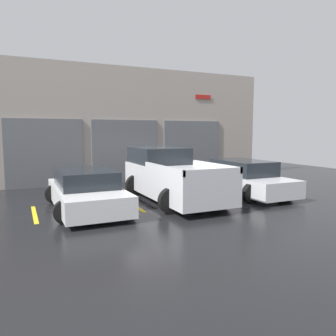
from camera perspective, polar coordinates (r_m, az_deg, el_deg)
ground_plane at (r=13.14m, az=-2.61°, el=-4.15°), size 28.00×28.00×0.00m
shophouse_building at (r=16.01m, az=-7.14°, el=7.25°), size 14.65×0.68×5.43m
pickup_truck at (r=11.48m, az=0.52°, el=-1.38°), size 2.47×5.05×1.80m
sedan_white at (r=10.40m, az=-14.08°, el=-3.87°), size 2.23×4.41×1.22m
sedan_side at (r=12.89m, az=13.08°, el=-1.76°), size 2.16×4.36×1.30m
parking_stripe_far_left at (r=10.33m, az=-22.21°, el=-7.48°), size 0.12×2.20×0.01m
parking_stripe_left at (r=10.85m, az=-6.13°, el=-6.39°), size 0.12×2.20×0.01m
parking_stripe_centre at (r=12.12m, az=7.47°, el=-5.07°), size 0.12×2.20×0.01m
parking_stripe_right at (r=13.92m, az=17.99°, el=-3.85°), size 0.12×2.20×0.01m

